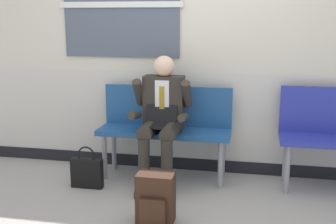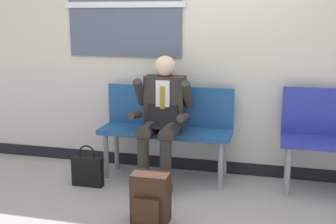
# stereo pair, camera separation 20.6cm
# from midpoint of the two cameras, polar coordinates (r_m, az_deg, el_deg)

# --- Properties ---
(ground_plane) EXTENTS (18.00, 18.00, 0.00)m
(ground_plane) POSITION_cam_midpoint_polar(r_m,az_deg,el_deg) (4.17, -0.81, -10.69)
(ground_plane) COLOR #9E9991
(station_wall) EXTENTS (6.69, 0.17, 2.65)m
(station_wall) POSITION_cam_midpoint_polar(r_m,az_deg,el_deg) (4.55, 0.97, 8.50)
(station_wall) COLOR beige
(station_wall) RESTS_ON ground
(bench_with_person) EXTENTS (1.34, 0.42, 0.94)m
(bench_with_person) POSITION_cam_midpoint_polar(r_m,az_deg,el_deg) (4.44, -1.67, -1.50)
(bench_with_person) COLOR navy
(bench_with_person) RESTS_ON ground
(person_seated) EXTENTS (0.57, 0.70, 1.27)m
(person_seated) POSITION_cam_midpoint_polar(r_m,az_deg,el_deg) (4.22, -2.29, -0.59)
(person_seated) COLOR #2D2823
(person_seated) RESTS_ON ground
(backpack) EXTENTS (0.30, 0.23, 0.42)m
(backpack) POSITION_cam_midpoint_polar(r_m,az_deg,el_deg) (3.54, -3.37, -11.45)
(backpack) COLOR #331E14
(backpack) RESTS_ON ground
(handbag) EXTENTS (0.31, 0.08, 0.42)m
(handbag) POSITION_cam_midpoint_polar(r_m,az_deg,el_deg) (4.33, -12.06, -7.81)
(handbag) COLOR black
(handbag) RESTS_ON ground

